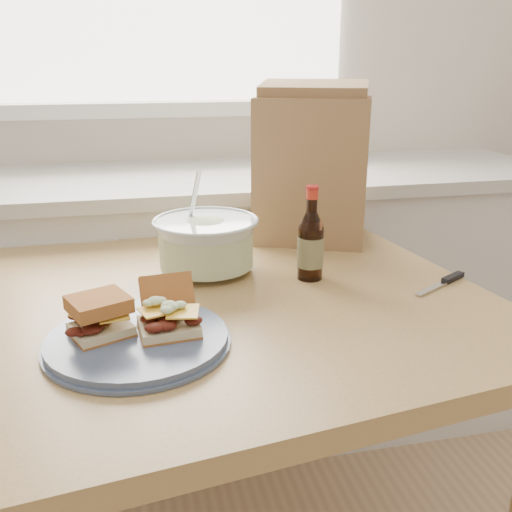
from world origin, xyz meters
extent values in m
cube|color=white|center=(0.00, 2.00, 1.35)|extent=(4.00, 0.02, 2.70)
cube|color=silver|center=(0.00, 1.70, 0.45)|extent=(2.40, 0.60, 0.90)
cube|color=silver|center=(0.00, 1.70, 0.92)|extent=(2.50, 0.64, 0.04)
cube|color=tan|center=(0.03, 0.97, 0.80)|extent=(1.12, 1.12, 0.04)
cube|color=tan|center=(-0.47, 1.34, 0.39)|extent=(0.07, 0.07, 0.78)
cube|color=tan|center=(0.40, 1.46, 0.39)|extent=(0.07, 0.07, 0.78)
cylinder|color=#475673|center=(-0.19, 0.77, 0.83)|extent=(0.31, 0.31, 0.02)
cube|color=beige|center=(-0.25, 0.78, 0.85)|extent=(0.12, 0.11, 0.02)
cube|color=yellow|center=(-0.25, 0.78, 0.88)|extent=(0.07, 0.07, 0.00)
cube|color=#A65D2B|center=(-0.25, 0.78, 0.90)|extent=(0.12, 0.11, 0.02)
cube|color=beige|center=(-0.14, 0.77, 0.85)|extent=(0.11, 0.10, 0.02)
cube|color=yellow|center=(-0.14, 0.77, 0.88)|extent=(0.06, 0.06, 0.00)
cube|color=#A65D2B|center=(-0.13, 0.82, 0.88)|extent=(0.10, 0.07, 0.08)
cone|color=silver|center=(-0.02, 1.10, 0.88)|extent=(0.23, 0.23, 0.12)
cylinder|color=#E9EACD|center=(-0.02, 1.10, 0.88)|extent=(0.21, 0.21, 0.08)
torus|color=silver|center=(-0.02, 1.10, 0.94)|extent=(0.24, 0.24, 0.01)
cylinder|color=silver|center=(-0.05, 1.13, 0.98)|extent=(0.03, 0.10, 0.16)
cylinder|color=black|center=(0.19, 1.01, 0.88)|extent=(0.06, 0.06, 0.12)
cone|color=black|center=(0.19, 1.01, 0.96)|extent=(0.06, 0.06, 0.04)
cylinder|color=black|center=(0.19, 1.01, 1.00)|extent=(0.02, 0.02, 0.05)
cylinder|color=red|center=(0.19, 1.01, 1.02)|extent=(0.03, 0.03, 0.02)
cylinder|color=red|center=(0.19, 1.01, 1.03)|extent=(0.03, 0.03, 0.01)
cylinder|color=#31381C|center=(0.19, 1.01, 0.89)|extent=(0.06, 0.06, 0.07)
cube|color=silver|center=(0.43, 0.89, 0.83)|extent=(0.11, 0.07, 0.00)
cube|color=black|center=(0.50, 0.93, 0.83)|extent=(0.07, 0.05, 0.01)
cube|color=olive|center=(0.28, 1.29, 1.01)|extent=(0.34, 0.29, 0.38)
camera|label=1|loc=(-0.18, -0.13, 1.28)|focal=40.00mm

